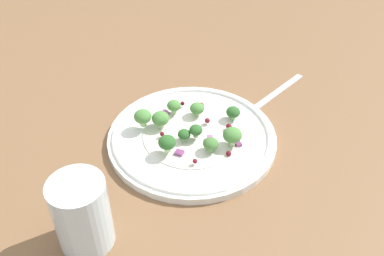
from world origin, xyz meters
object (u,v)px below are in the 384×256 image
object	(u,v)px
plate	(192,137)
broccoli_floret_0	(196,130)
broccoli_floret_2	(167,143)
water_glass	(82,214)
broccoli_floret_1	(184,135)
fork	(269,98)

from	to	relation	value
plate	broccoli_floret_0	size ratio (longest dim) A/B	12.85
broccoli_floret_2	water_glass	size ratio (longest dim) A/B	0.26
broccoli_floret_1	plate	bearing A→B (deg)	-139.02
plate	fork	xyz separation A→B (cm)	(-15.82, -9.01, -0.61)
water_glass	broccoli_floret_0	bearing A→B (deg)	-137.41
water_glass	broccoli_floret_1	bearing A→B (deg)	-134.14
plate	fork	world-z (taller)	plate
broccoli_floret_2	broccoli_floret_0	bearing A→B (deg)	-152.49
plate	water_glass	distance (cm)	23.95
plate	broccoli_floret_2	xyz separation A→B (cm)	(4.44, 3.75, 2.67)
plate	broccoli_floret_1	bearing A→B (deg)	40.98
broccoli_floret_0	water_glass	world-z (taller)	water_glass
plate	broccoli_floret_2	size ratio (longest dim) A/B	9.97
broccoli_floret_2	broccoli_floret_1	bearing A→B (deg)	-140.26
broccoli_floret_1	fork	distance (cm)	20.27
broccoli_floret_0	broccoli_floret_2	xyz separation A→B (cm)	(4.85, 2.53, 0.34)
broccoli_floret_0	broccoli_floret_1	distance (cm)	1.98
broccoli_floret_0	fork	world-z (taller)	broccoli_floret_0
broccoli_floret_2	fork	world-z (taller)	broccoli_floret_2
broccoli_floret_0	broccoli_floret_1	bearing A→B (deg)	1.98
broccoli_floret_1	water_glass	distance (cm)	21.75
plate	broccoli_floret_2	bearing A→B (deg)	40.16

